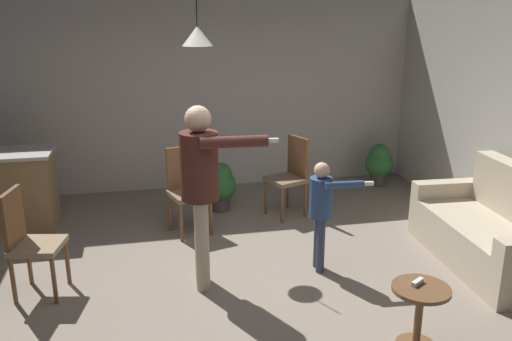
# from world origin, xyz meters

# --- Properties ---
(ground) EXTENTS (7.68, 7.68, 0.00)m
(ground) POSITION_xyz_m (0.00, 0.00, 0.00)
(ground) COLOR gray
(wall_back) EXTENTS (6.40, 0.10, 2.70)m
(wall_back) POSITION_xyz_m (0.00, 3.20, 1.35)
(wall_back) COLOR beige
(wall_back) RESTS_ON ground
(couch_floral) EXTENTS (0.94, 1.84, 1.00)m
(couch_floral) POSITION_xyz_m (2.65, 0.02, 0.33)
(couch_floral) COLOR beige
(couch_floral) RESTS_ON ground
(kitchen_counter) EXTENTS (1.26, 0.66, 0.95)m
(kitchen_counter) POSITION_xyz_m (-2.45, 1.99, 0.48)
(kitchen_counter) COLOR #99754C
(kitchen_counter) RESTS_ON ground
(side_table_by_couch) EXTENTS (0.44, 0.44, 0.52)m
(side_table_by_couch) POSITION_xyz_m (1.20, -1.16, 0.33)
(side_table_by_couch) COLOR brown
(side_table_by_couch) RESTS_ON ground
(person_adult) EXTENTS (0.84, 0.53, 1.72)m
(person_adult) POSITION_xyz_m (-0.28, 0.17, 1.07)
(person_adult) COLOR tan
(person_adult) RESTS_ON ground
(person_child) EXTENTS (0.57, 0.35, 1.12)m
(person_child) POSITION_xyz_m (0.89, 0.25, 0.70)
(person_child) COLOR #384260
(person_child) RESTS_ON ground
(dining_chair_by_counter) EXTENTS (0.55, 0.55, 1.00)m
(dining_chair_by_counter) POSITION_xyz_m (1.00, 1.78, 0.55)
(dining_chair_by_counter) COLOR brown
(dining_chair_by_counter) RESTS_ON ground
(dining_chair_near_wall) EXTENTS (0.49, 0.49, 1.00)m
(dining_chair_near_wall) POSITION_xyz_m (-1.83, 0.33, 0.55)
(dining_chair_near_wall) COLOR brown
(dining_chair_near_wall) RESTS_ON ground
(dining_chair_centre_back) EXTENTS (0.53, 0.53, 1.00)m
(dining_chair_centre_back) POSITION_xyz_m (-0.32, 1.51, 0.55)
(dining_chair_centre_back) COLOR brown
(dining_chair_centre_back) RESTS_ON ground
(potted_plant_corner) EXTENTS (0.41, 0.41, 0.63)m
(potted_plant_corner) POSITION_xyz_m (2.61, 2.66, 0.34)
(potted_plant_corner) COLOR #4C4742
(potted_plant_corner) RESTS_ON ground
(potted_plant_by_wall) EXTENTS (0.41, 0.41, 0.64)m
(potted_plant_by_wall) POSITION_xyz_m (0.16, 2.11, 0.35)
(potted_plant_by_wall) COLOR #4C4742
(potted_plant_by_wall) RESTS_ON ground
(spare_remote_on_table) EXTENTS (0.13, 0.10, 0.04)m
(spare_remote_on_table) POSITION_xyz_m (1.19, -1.11, 0.54)
(spare_remote_on_table) COLOR white
(spare_remote_on_table) RESTS_ON side_table_by_couch
(ceiling_light_pendant) EXTENTS (0.32, 0.32, 0.55)m
(ceiling_light_pendant) POSITION_xyz_m (-0.16, 1.29, 2.25)
(ceiling_light_pendant) COLOR silver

